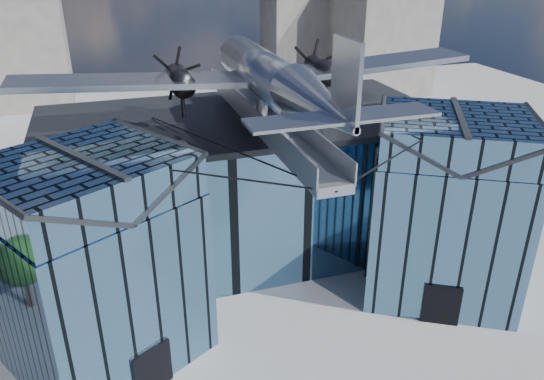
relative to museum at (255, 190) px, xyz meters
name	(u,v)px	position (x,y,z in m)	size (l,w,h in m)	color
ground_plane	(282,305)	(0.00, -5.82, -5.54)	(120.00, 120.00, 0.00)	gray
museum	(255,190)	(0.00, 0.00, 0.00)	(32.88, 24.50, 17.60)	teal
bg_towers	(174,30)	(1.45, 44.67, 4.47)	(77.00, 24.50, 26.00)	gray
tree_plaza_e	(503,202)	(18.27, -3.32, -2.15)	(4.15, 4.15, 5.01)	#341F15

